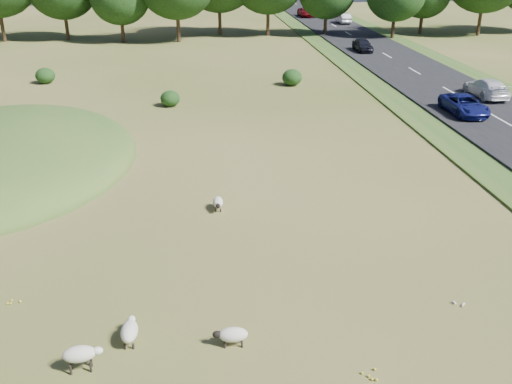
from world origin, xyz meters
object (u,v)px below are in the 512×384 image
at_px(car_5, 464,105).
at_px(sheep_0, 232,335).
at_px(car_1, 344,18).
at_px(sheep_3, 129,331).
at_px(car_2, 363,45).
at_px(car_0, 307,12).
at_px(sheep_2, 218,202).
at_px(car_4, 486,88).
at_px(sheep_1, 81,354).
at_px(car_6, 326,10).

bearing_deg(car_5, sheep_0, -128.00).
bearing_deg(car_1, sheep_3, 70.72).
bearing_deg(car_1, car_2, 80.71).
bearing_deg(sheep_3, car_0, -12.42).
xyz_separation_m(sheep_2, car_2, (17.80, 38.39, 0.55)).
relative_size(car_1, car_4, 0.88).
bearing_deg(sheep_0, car_1, -104.18).
height_order(sheep_3, car_4, car_4).
distance_m(sheep_2, car_1, 65.29).
height_order(sheep_1, sheep_2, sheep_1).
height_order(sheep_3, car_0, car_0).
xyz_separation_m(sheep_0, car_2, (17.85, 48.00, 0.54)).
bearing_deg(car_0, sheep_0, -102.59).
xyz_separation_m(sheep_3, car_5, (20.94, 22.36, 0.47)).
bearing_deg(car_0, sheep_1, -105.39).
bearing_deg(sheep_3, car_1, -16.93).
distance_m(sheep_0, car_5, 29.00).
bearing_deg(sheep_1, sheep_3, 36.76).
height_order(sheep_0, car_1, car_1).
xyz_separation_m(car_5, car_6, (3.80, 60.03, -0.04)).
height_order(sheep_2, car_4, car_4).
height_order(sheep_2, car_6, car_6).
distance_m(sheep_2, sheep_3, 9.65).
bearing_deg(car_1, car_0, -66.46).
xyz_separation_m(sheep_1, car_4, (25.99, 27.87, 0.38)).
xyz_separation_m(sheep_1, car_6, (25.99, 83.50, 0.29)).
relative_size(sheep_1, sheep_3, 0.97).
xyz_separation_m(sheep_0, car_1, (21.65, 71.22, 0.56)).
bearing_deg(car_2, car_5, -90.00).
bearing_deg(sheep_1, car_0, 69.50).
height_order(sheep_0, car_5, car_5).
relative_size(car_0, car_5, 1.11).
relative_size(sheep_0, sheep_3, 0.92).
bearing_deg(car_5, car_4, 49.12).
bearing_deg(sheep_0, car_4, -125.75).
distance_m(sheep_0, car_0, 81.91).
relative_size(car_4, car_5, 1.05).
distance_m(sheep_0, sheep_2, 9.61).
xyz_separation_m(car_2, car_5, (0.00, -25.15, -0.03)).
bearing_deg(car_4, sheep_0, 51.52).
bearing_deg(car_4, car_1, -90.00).
bearing_deg(car_6, sheep_0, 75.36).
height_order(sheep_1, car_4, car_4).
relative_size(sheep_0, car_0, 0.21).
distance_m(car_0, car_1, 9.51).
height_order(sheep_3, car_5, car_5).
distance_m(sheep_0, sheep_1, 4.38).
bearing_deg(car_4, car_0, -85.88).
bearing_deg(car_5, car_6, 86.38).
bearing_deg(sheep_2, sheep_0, 1.40).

